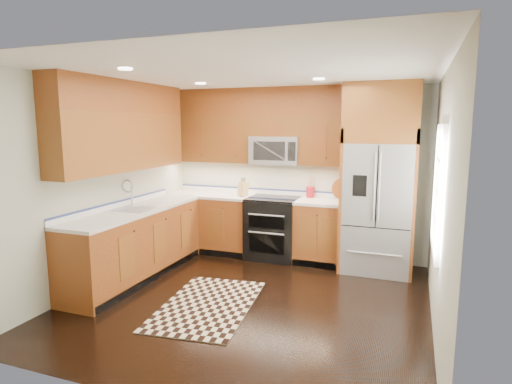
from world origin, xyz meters
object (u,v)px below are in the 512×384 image
(refrigerator, at_px, (379,179))
(knife_block, at_px, (243,189))
(rug, at_px, (208,305))
(range, at_px, (273,228))
(utensil_crock, at_px, (310,190))

(refrigerator, distance_m, knife_block, 2.07)
(refrigerator, xyz_separation_m, knife_block, (-2.05, 0.07, -0.25))
(rug, relative_size, knife_block, 5.69)
(range, bearing_deg, knife_block, 176.90)
(rug, xyz_separation_m, knife_block, (-0.36, 1.99, 1.05))
(range, xyz_separation_m, knife_block, (-0.50, 0.03, 0.59))
(knife_block, height_order, utensil_crock, utensil_crock)
(refrigerator, xyz_separation_m, utensil_crock, (-1.03, 0.29, -0.24))
(refrigerator, distance_m, rug, 2.87)
(rug, bearing_deg, knife_block, 93.85)
(refrigerator, height_order, knife_block, refrigerator)
(refrigerator, bearing_deg, utensil_crock, 164.27)
(range, bearing_deg, rug, -94.14)
(utensil_crock, bearing_deg, rug, -106.57)
(range, relative_size, utensil_crock, 2.67)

